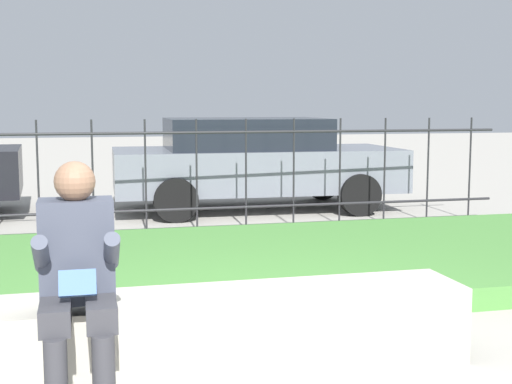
% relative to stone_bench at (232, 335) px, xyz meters
% --- Properties ---
extents(ground_plane, '(60.00, 60.00, 0.00)m').
position_rel_stone_bench_xyz_m(ground_plane, '(0.23, 0.00, -0.21)').
color(ground_plane, '#A8A399').
extents(stone_bench, '(2.80, 0.54, 0.47)m').
position_rel_stone_bench_xyz_m(stone_bench, '(0.00, 0.00, 0.00)').
color(stone_bench, '#B7B2A3').
rests_on(stone_bench, ground_plane).
extents(person_seated_reader, '(0.42, 0.73, 1.27)m').
position_rel_stone_bench_xyz_m(person_seated_reader, '(-0.87, -0.30, 0.49)').
color(person_seated_reader, black).
rests_on(person_seated_reader, ground_plane).
extents(grass_berm, '(10.67, 3.17, 0.18)m').
position_rel_stone_bench_xyz_m(grass_berm, '(0.23, 2.28, -0.12)').
color(grass_berm, '#4C893D').
rests_on(grass_berm, ground_plane).
extents(iron_fence, '(8.67, 0.03, 1.37)m').
position_rel_stone_bench_xyz_m(iron_fence, '(0.23, 4.62, 0.51)').
color(iron_fence, '#232326').
rests_on(iron_fence, ground_plane).
extents(car_parked_center, '(4.19, 2.06, 1.35)m').
position_rel_stone_bench_xyz_m(car_parked_center, '(1.64, 6.18, 0.51)').
color(car_parked_center, slate).
rests_on(car_parked_center, ground_plane).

